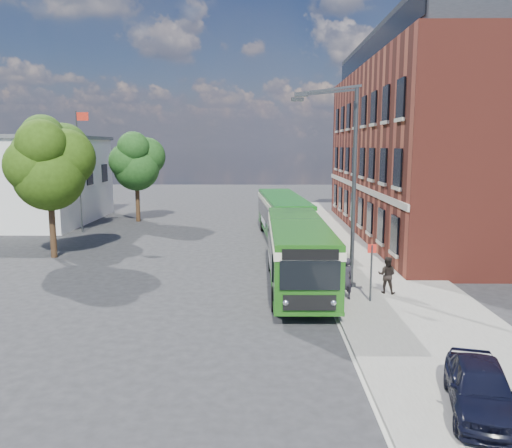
{
  "coord_description": "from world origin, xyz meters",
  "views": [
    {
      "loc": [
        1.14,
        -24.06,
        6.47
      ],
      "look_at": [
        0.8,
        3.15,
        2.2
      ],
      "focal_mm": 35.0,
      "sensor_mm": 36.0,
      "label": 1
    }
  ],
  "objects_px": {
    "street_lamp": "(346,184)",
    "bus_front": "(298,247)",
    "parked_car": "(481,387)",
    "bus_rear": "(283,213)"
  },
  "relations": [
    {
      "from": "bus_rear",
      "to": "parked_car",
      "type": "relative_size",
      "value": 3.44
    },
    {
      "from": "bus_rear",
      "to": "parked_car",
      "type": "xyz_separation_m",
      "value": [
        3.78,
        -23.31,
        -1.07
      ]
    },
    {
      "from": "parked_car",
      "to": "bus_rear",
      "type": "bearing_deg",
      "value": 113.86
    },
    {
      "from": "street_lamp",
      "to": "parked_car",
      "type": "height_order",
      "value": "street_lamp"
    },
    {
      "from": "bus_rear",
      "to": "parked_car",
      "type": "distance_m",
      "value": 23.64
    },
    {
      "from": "street_lamp",
      "to": "bus_front",
      "type": "relative_size",
      "value": 0.8
    },
    {
      "from": "street_lamp",
      "to": "bus_front",
      "type": "height_order",
      "value": "street_lamp"
    },
    {
      "from": "street_lamp",
      "to": "bus_front",
      "type": "distance_m",
      "value": 3.64
    },
    {
      "from": "bus_rear",
      "to": "parked_car",
      "type": "bearing_deg",
      "value": -80.78
    },
    {
      "from": "bus_front",
      "to": "bus_rear",
      "type": "bearing_deg",
      "value": 91.02
    }
  ]
}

